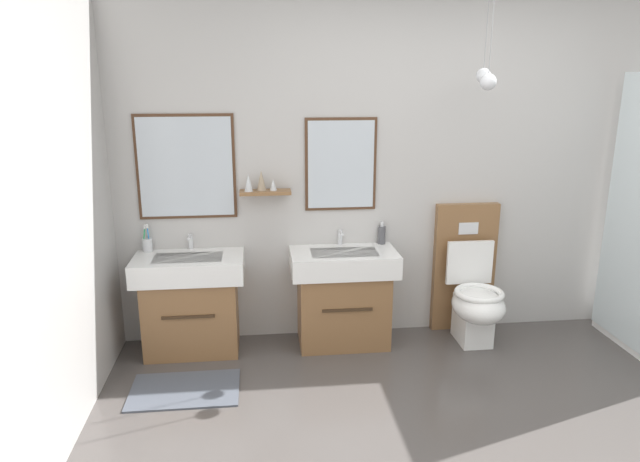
{
  "coord_description": "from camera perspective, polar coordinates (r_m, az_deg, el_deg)",
  "views": [
    {
      "loc": [
        -1.31,
        -2.25,
        1.92
      ],
      "look_at": [
        -0.89,
        1.56,
        0.87
      ],
      "focal_mm": 31.84,
      "sensor_mm": 36.0,
      "label": 1
    }
  ],
  "objects": [
    {
      "name": "vanity_sink_right",
      "position": [
        4.18,
        2.33,
        -6.38
      ],
      "size": [
        0.76,
        0.45,
        0.71
      ],
      "color": "brown",
      "rests_on": "ground"
    },
    {
      "name": "wall_back",
      "position": [
        4.32,
        11.18,
        6.91
      ],
      "size": [
        4.91,
        0.63,
        2.62
      ],
      "color": "#B7B5B2",
      "rests_on": "ground"
    },
    {
      "name": "toilet",
      "position": [
        4.41,
        14.91,
        -5.77
      ],
      "size": [
        0.48,
        0.63,
        1.0
      ],
      "color": "brown",
      "rests_on": "ground"
    },
    {
      "name": "vanity_sink_left",
      "position": [
        4.17,
        -12.82,
        -6.84
      ],
      "size": [
        0.76,
        0.45,
        0.71
      ],
      "color": "brown",
      "rests_on": "ground"
    },
    {
      "name": "tap_on_left_sink",
      "position": [
        4.19,
        -12.91,
        -0.91
      ],
      "size": [
        0.03,
        0.13,
        0.11
      ],
      "color": "silver",
      "rests_on": "vanity_sink_left"
    },
    {
      "name": "toothbrush_cup",
      "position": [
        4.22,
        -16.97,
        -1.27
      ],
      "size": [
        0.07,
        0.07,
        0.2
      ],
      "color": "silver",
      "rests_on": "vanity_sink_left"
    },
    {
      "name": "bath_mat",
      "position": [
        3.82,
        -13.43,
        -15.25
      ],
      "size": [
        0.68,
        0.44,
        0.01
      ],
      "primitive_type": "cube",
      "color": "#474C56",
      "rests_on": "ground"
    },
    {
      "name": "soap_dispenser",
      "position": [
        4.25,
        6.22,
        -0.36
      ],
      "size": [
        0.06,
        0.06,
        0.17
      ],
      "color": "#4C4C51",
      "rests_on": "vanity_sink_right"
    },
    {
      "name": "tap_on_right_sink",
      "position": [
        4.2,
        2.07,
        -0.47
      ],
      "size": [
        0.03,
        0.13,
        0.11
      ],
      "color": "silver",
      "rests_on": "vanity_sink_right"
    }
  ]
}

